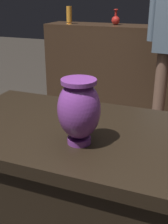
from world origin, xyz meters
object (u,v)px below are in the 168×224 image
object	(u,v)px
shelf_vase_center	(165,21)
shelf_vase_left	(116,20)
shelf_vase_far_left	(69,15)
vase_centerpiece	(79,109)

from	to	relation	value
shelf_vase_center	shelf_vase_left	size ratio (longest dim) A/B	1.08
shelf_vase_left	shelf_vase_far_left	distance (m)	0.53
vase_centerpiece	shelf_vase_center	size ratio (longest dim) A/B	1.38
vase_centerpiece	shelf_vase_far_left	distance (m)	2.48
vase_centerpiece	shelf_vase_center	distance (m)	2.39
shelf_vase_left	shelf_vase_far_left	size ratio (longest dim) A/B	0.87
shelf_vase_center	shelf_vase_left	bearing A→B (deg)	-174.37
shelf_vase_left	shelf_vase_far_left	xyz separation A→B (m)	(-0.52, -0.08, 0.04)
shelf_vase_far_left	vase_centerpiece	bearing A→B (deg)	-65.04
shelf_vase_center	shelf_vase_left	distance (m)	0.52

